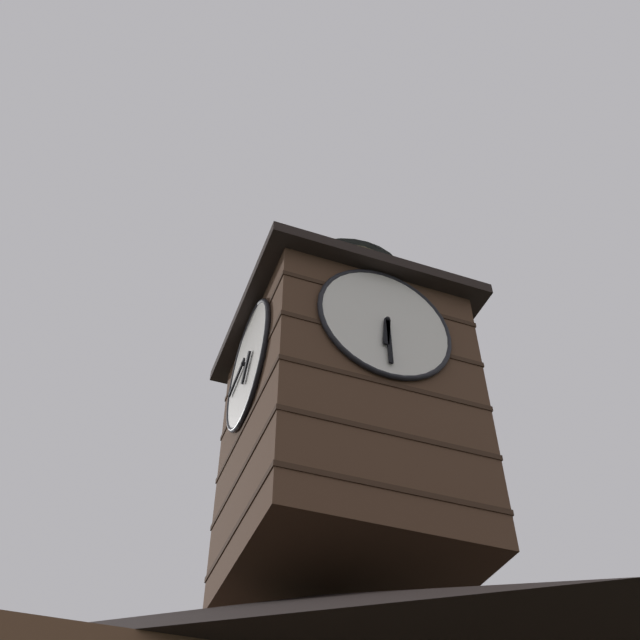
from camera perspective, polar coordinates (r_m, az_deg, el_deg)
clock_tower at (r=15.37m, az=1.83°, el=-6.27°), size 4.72×4.72×8.75m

